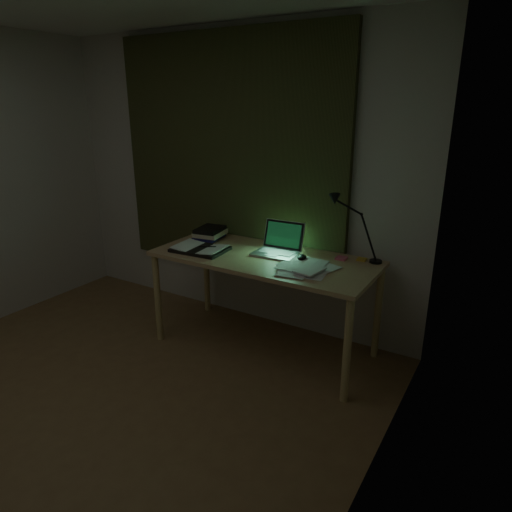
{
  "coord_description": "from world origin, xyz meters",
  "views": [
    {
      "loc": [
        2.25,
        -1.3,
        1.9
      ],
      "look_at": [
        0.6,
        1.42,
        0.82
      ],
      "focal_mm": 32.0,
      "sensor_mm": 36.0,
      "label": 1
    }
  ],
  "objects": [
    {
      "name": "desk_lamp",
      "position": [
        1.37,
        1.84,
        1.03
      ],
      "size": [
        0.33,
        0.26,
        0.49
      ],
      "primitive_type": null,
      "rotation": [
        0.0,
        0.0,
        -0.02
      ],
      "color": "black",
      "rests_on": "desk"
    },
    {
      "name": "loose_papers",
      "position": [
        1.0,
        1.43,
        0.79
      ],
      "size": [
        0.39,
        0.41,
        0.02
      ],
      "primitive_type": null,
      "rotation": [
        0.0,
        0.0,
        0.16
      ],
      "color": "silver",
      "rests_on": "desk"
    },
    {
      "name": "book_stack",
      "position": [
        -0.04,
        1.72,
        0.83
      ],
      "size": [
        0.25,
        0.29,
        0.1
      ],
      "primitive_type": null,
      "rotation": [
        0.0,
        0.0,
        0.16
      ],
      "color": "white",
      "rests_on": "desk"
    },
    {
      "name": "open_textbook",
      "position": [
        0.1,
        1.4,
        0.8
      ],
      "size": [
        0.43,
        0.32,
        0.04
      ],
      "primitive_type": null,
      "rotation": [
        0.0,
        0.0,
        0.07
      ],
      "color": "white",
      "rests_on": "desk"
    },
    {
      "name": "mouse",
      "position": [
        0.88,
        1.62,
        0.8
      ],
      "size": [
        0.09,
        0.12,
        0.04
      ],
      "primitive_type": "ellipsoid",
      "rotation": [
        0.0,
        0.0,
        0.25
      ],
      "color": "black",
      "rests_on": "desk"
    },
    {
      "name": "wall_back",
      "position": [
        0.0,
        2.0,
        1.25
      ],
      "size": [
        3.5,
        0.0,
        2.5
      ],
      "primitive_type": "cube",
      "color": "beige",
      "rests_on": "ground"
    },
    {
      "name": "wall_right",
      "position": [
        1.75,
        0.0,
        1.25
      ],
      "size": [
        0.0,
        4.0,
        2.5
      ],
      "primitive_type": "cube",
      "color": "beige",
      "rests_on": "ground"
    },
    {
      "name": "curtain",
      "position": [
        0.0,
        1.96,
        1.45
      ],
      "size": [
        2.2,
        0.06,
        2.0
      ],
      "primitive_type": "cube",
      "color": "#303319",
      "rests_on": "wall_back"
    },
    {
      "name": "floor",
      "position": [
        0.0,
        0.0,
        0.0
      ],
      "size": [
        3.5,
        4.0,
        0.0
      ],
      "primitive_type": "cube",
      "color": "brown",
      "rests_on": "ground"
    },
    {
      "name": "desk",
      "position": [
        0.6,
        1.54,
        0.39
      ],
      "size": [
        1.71,
        0.75,
        0.78
      ],
      "primitive_type": null,
      "color": "tan",
      "rests_on": "floor"
    },
    {
      "name": "laptop",
      "position": [
        0.66,
        1.62,
        0.9
      ],
      "size": [
        0.35,
        0.39,
        0.24
      ],
      "primitive_type": null,
      "rotation": [
        0.0,
        0.0,
        0.04
      ],
      "color": "#BCBCC1",
      "rests_on": "desk"
    },
    {
      "name": "sticky_yellow",
      "position": [
        1.27,
        1.84,
        0.79
      ],
      "size": [
        0.07,
        0.07,
        0.01
      ],
      "primitive_type": "cube",
      "rotation": [
        0.0,
        0.0,
        0.05
      ],
      "color": "gold",
      "rests_on": "desk"
    },
    {
      "name": "sticky_pink",
      "position": [
        1.13,
        1.79,
        0.79
      ],
      "size": [
        0.08,
        0.08,
        0.02
      ],
      "primitive_type": "cube",
      "rotation": [
        0.0,
        0.0,
        0.02
      ],
      "color": "#ED5C7C",
      "rests_on": "desk"
    }
  ]
}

